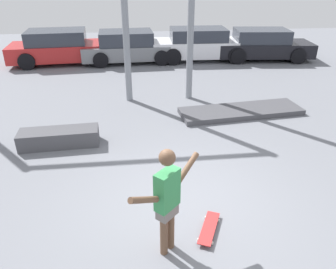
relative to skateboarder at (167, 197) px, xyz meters
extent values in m
plane|color=slate|center=(0.45, 1.02, -0.98)|extent=(36.00, 36.00, 0.00)
cylinder|color=brown|center=(-0.06, -0.06, -0.57)|extent=(0.11, 0.11, 0.82)
cylinder|color=brown|center=(0.06, 0.06, -0.57)|extent=(0.11, 0.11, 0.82)
cube|color=slate|center=(0.00, 0.00, -0.24)|extent=(0.35, 0.35, 0.18)
cube|color=#338C4C|center=(0.00, 0.00, 0.13)|extent=(0.39, 0.39, 0.59)
sphere|color=brown|center=(0.00, 0.00, 0.64)|extent=(0.23, 0.23, 0.23)
cylinder|color=brown|center=(-0.33, -0.33, 0.24)|extent=(0.42, 0.42, 0.35)
cylinder|color=brown|center=(0.33, 0.33, 0.24)|extent=(0.42, 0.42, 0.35)
cube|color=red|center=(0.71, 0.31, -0.91)|extent=(0.52, 0.80, 0.01)
cylinder|color=silver|center=(0.72, 0.60, -0.96)|extent=(0.05, 0.06, 0.05)
cylinder|color=silver|center=(0.92, 0.51, -0.96)|extent=(0.05, 0.06, 0.05)
cylinder|color=silver|center=(0.50, 0.11, -0.96)|extent=(0.05, 0.06, 0.05)
cylinder|color=silver|center=(0.70, 0.02, -0.96)|extent=(0.05, 0.06, 0.05)
cube|color=#47474C|center=(-2.20, 3.54, -0.78)|extent=(1.87, 0.68, 0.40)
cube|color=#47474C|center=(2.70, 4.91, -0.91)|extent=(3.64, 1.43, 0.15)
cylinder|color=gray|center=(-0.52, 6.39, 1.78)|extent=(0.20, 0.20, 5.52)
cylinder|color=gray|center=(1.41, 6.39, 1.78)|extent=(0.20, 0.20, 5.52)
cube|color=red|center=(-3.40, 11.37, -0.46)|extent=(4.56, 2.15, 0.66)
cube|color=#2D333D|center=(-3.58, 11.36, 0.16)|extent=(2.56, 1.86, 0.57)
cylinder|color=black|center=(-2.09, 12.37, -0.64)|extent=(0.70, 0.27, 0.69)
cylinder|color=black|center=(-1.96, 10.58, -0.64)|extent=(0.70, 0.27, 0.69)
cylinder|color=black|center=(-4.84, 12.17, -0.64)|extent=(0.70, 0.27, 0.69)
cylinder|color=black|center=(-4.70, 10.38, -0.64)|extent=(0.70, 0.27, 0.69)
cube|color=slate|center=(-0.42, 11.26, -0.51)|extent=(4.25, 1.91, 0.60)
cube|color=#2D333D|center=(-0.58, 11.25, 0.08)|extent=(2.36, 1.70, 0.57)
cylinder|color=black|center=(0.85, 12.16, -0.66)|extent=(0.66, 0.24, 0.65)
cylinder|color=black|center=(0.91, 10.45, -0.66)|extent=(0.66, 0.24, 0.65)
cylinder|color=black|center=(-1.74, 12.07, -0.66)|extent=(0.66, 0.24, 0.65)
cylinder|color=black|center=(-1.68, 10.35, -0.66)|extent=(0.66, 0.24, 0.65)
cube|color=white|center=(2.82, 11.24, -0.44)|extent=(4.52, 1.82, 0.69)
cube|color=#2D333D|center=(2.64, 11.24, 0.16)|extent=(2.51, 1.62, 0.52)
cylinder|color=black|center=(4.23, 12.01, -0.63)|extent=(0.71, 0.24, 0.71)
cylinder|color=black|center=(4.18, 10.37, -0.63)|extent=(0.71, 0.24, 0.71)
cylinder|color=black|center=(1.47, 12.10, -0.63)|extent=(0.71, 0.24, 0.71)
cylinder|color=black|center=(1.41, 10.46, -0.63)|extent=(0.71, 0.24, 0.71)
cube|color=black|center=(5.67, 11.00, -0.50)|extent=(4.40, 2.12, 0.60)
cube|color=#2D333D|center=(5.50, 11.01, 0.09)|extent=(2.48, 1.79, 0.56)
cylinder|color=black|center=(7.07, 11.69, -0.64)|extent=(0.70, 0.29, 0.68)
cylinder|color=black|center=(6.90, 10.04, -0.64)|extent=(0.70, 0.29, 0.68)
cylinder|color=black|center=(4.44, 11.95, -0.64)|extent=(0.70, 0.29, 0.68)
cylinder|color=black|center=(4.28, 10.31, -0.64)|extent=(0.70, 0.29, 0.68)
camera|label=1|loc=(-0.39, -3.60, 2.82)|focal=35.00mm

